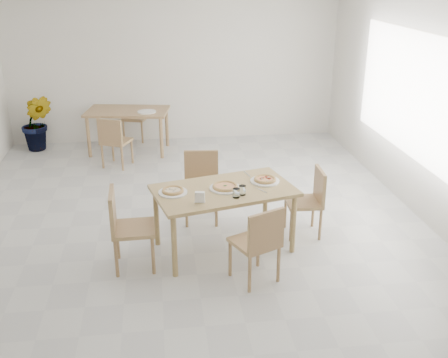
{
  "coord_description": "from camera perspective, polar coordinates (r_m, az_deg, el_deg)",
  "views": [
    {
      "loc": [
        -0.33,
        -6.1,
        3.06
      ],
      "look_at": [
        0.36,
        -0.78,
        0.87
      ],
      "focal_mm": 42.0,
      "sensor_mm": 36.0,
      "label": 1
    }
  ],
  "objects": [
    {
      "name": "pizza_pepperoni",
      "position": [
        6.04,
        4.48,
        -0.02
      ],
      "size": [
        0.27,
        0.27,
        0.03
      ],
      "rotation": [
        0.0,
        0.0,
        -0.06
      ],
      "color": "#F0C771",
      "rests_on": "plate_pepperoni"
    },
    {
      "name": "chair_back_s",
      "position": [
        8.6,
        -11.91,
        4.27
      ],
      "size": [
        0.54,
        0.54,
        0.83
      ],
      "rotation": [
        0.0,
        0.0,
        2.72
      ],
      "color": "tan",
      "rests_on": "ground"
    },
    {
      "name": "chair_east",
      "position": [
        6.36,
        9.36,
        -1.98
      ],
      "size": [
        0.43,
        0.43,
        0.83
      ],
      "rotation": [
        0.0,
        0.0,
        -1.61
      ],
      "color": "tan",
      "rests_on": "ground"
    },
    {
      "name": "tumbler_a",
      "position": [
        5.68,
        2.0,
        -1.24
      ],
      "size": [
        0.08,
        0.08,
        0.11
      ],
      "primitive_type": "cylinder",
      "color": "white",
      "rests_on": "main_table"
    },
    {
      "name": "chair_west",
      "position": [
        5.67,
        -10.74,
        -4.8
      ],
      "size": [
        0.46,
        0.46,
        0.9
      ],
      "rotation": [
        0.0,
        0.0,
        1.6
      ],
      "color": "tan",
      "rests_on": "ground"
    },
    {
      "name": "plate_mushroom",
      "position": [
        5.76,
        -5.58,
        -1.46
      ],
      "size": [
        0.32,
        0.32,
        0.02
      ],
      "primitive_type": "cylinder",
      "color": "white",
      "rests_on": "main_table"
    },
    {
      "name": "chair_north",
      "position": [
        6.69,
        -2.48,
        -0.21
      ],
      "size": [
        0.48,
        0.48,
        0.88
      ],
      "rotation": [
        0.0,
        0.0,
        -0.1
      ],
      "color": "tan",
      "rests_on": "ground"
    },
    {
      "name": "second_table",
      "position": [
        9.29,
        -10.45,
        6.85
      ],
      "size": [
        1.5,
        1.02,
        0.75
      ],
      "rotation": [
        0.0,
        0.0,
        -0.17
      ],
      "color": "tan",
      "rests_on": "ground"
    },
    {
      "name": "plate_margherita",
      "position": [
        5.84,
        0.13,
        -1.0
      ],
      "size": [
        0.35,
        0.35,
        0.02
      ],
      "primitive_type": "cylinder",
      "color": "white",
      "rests_on": "main_table"
    },
    {
      "name": "fork_a",
      "position": [
        5.81,
        4.1,
        -1.24
      ],
      "size": [
        0.1,
        0.16,
        0.01
      ],
      "primitive_type": "cube",
      "rotation": [
        0.0,
        0.0,
        0.54
      ],
      "color": "silver",
      "rests_on": "main_table"
    },
    {
      "name": "pizza_margherita",
      "position": [
        5.83,
        0.13,
        -0.8
      ],
      "size": [
        0.32,
        0.32,
        0.03
      ],
      "rotation": [
        0.0,
        0.0,
        -0.13
      ],
      "color": "#F0C771",
      "rests_on": "plate_margherita"
    },
    {
      "name": "tumbler_b",
      "position": [
        5.61,
        1.34,
        -1.53
      ],
      "size": [
        0.08,
        0.08,
        0.1
      ],
      "primitive_type": "cylinder",
      "color": "white",
      "rests_on": "main_table"
    },
    {
      "name": "potted_plant",
      "position": [
        9.83,
        -19.68,
        5.79
      ],
      "size": [
        0.56,
        0.46,
        1.0
      ],
      "primitive_type": "imported",
      "rotation": [
        0.0,
        0.0,
        -0.03
      ],
      "color": "#206C26",
      "rests_on": "ground"
    },
    {
      "name": "plate_pepperoni",
      "position": [
        6.05,
        4.47,
        -0.22
      ],
      "size": [
        0.34,
        0.34,
        0.02
      ],
      "primitive_type": "cylinder",
      "color": "white",
      "rests_on": "main_table"
    },
    {
      "name": "room",
      "position": [
        7.37,
        19.72,
        8.7
      ],
      "size": [
        7.28,
        7.0,
        7.0
      ],
      "color": "silver",
      "rests_on": "ground"
    },
    {
      "name": "napkin_holder",
      "position": [
        5.48,
        -2.65,
        -2.05
      ],
      "size": [
        0.12,
        0.07,
        0.13
      ],
      "rotation": [
        0.0,
        0.0,
        -0.19
      ],
      "color": "silver",
      "rests_on": "main_table"
    },
    {
      "name": "fork_b",
      "position": [
        6.26,
        2.51,
        0.55
      ],
      "size": [
        0.06,
        0.19,
        0.01
      ],
      "primitive_type": "cube",
      "rotation": [
        0.0,
        0.0,
        0.23
      ],
      "color": "silver",
      "rests_on": "main_table"
    },
    {
      "name": "pizza_mushroom",
      "position": [
        5.75,
        -5.59,
        -1.25
      ],
      "size": [
        0.29,
        0.29,
        0.03
      ],
      "rotation": [
        0.0,
        0.0,
        -0.21
      ],
      "color": "#F0C771",
      "rests_on": "plate_mushroom"
    },
    {
      "name": "main_table",
      "position": [
        5.87,
        -0.0,
        -1.8
      ],
      "size": [
        1.7,
        1.22,
        0.75
      ],
      "rotation": [
        0.0,
        0.0,
        0.24
      ],
      "color": "#A28753",
      "rests_on": "ground"
    },
    {
      "name": "chair_back_n",
      "position": [
        10.03,
        -9.49,
        7.03
      ],
      "size": [
        0.52,
        0.52,
        0.84
      ],
      "rotation": [
        0.0,
        0.0,
        -0.31
      ],
      "color": "tan",
      "rests_on": "ground"
    },
    {
      "name": "plate_empty",
      "position": [
        9.06,
        -8.41,
        7.25
      ],
      "size": [
        0.31,
        0.31,
        0.02
      ],
      "primitive_type": "cylinder",
      "color": "white",
      "rests_on": "second_table"
    },
    {
      "name": "chair_south",
      "position": [
        5.32,
        3.86,
        -6.65
      ],
      "size": [
        0.56,
        0.56,
        0.85
      ],
      "rotation": [
        0.0,
        0.0,
        3.57
      ],
      "color": "tan",
      "rests_on": "ground"
    }
  ]
}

